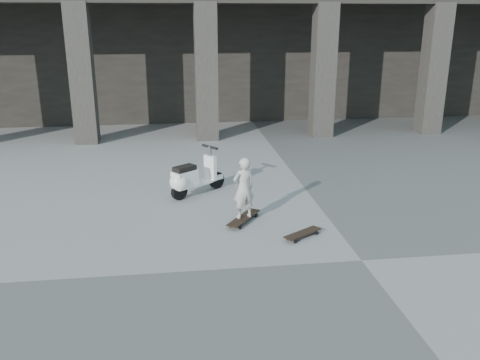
{
  "coord_description": "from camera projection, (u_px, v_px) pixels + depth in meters",
  "views": [
    {
      "loc": [
        -2.79,
        -6.77,
        3.59
      ],
      "look_at": [
        -1.6,
        2.27,
        0.65
      ],
      "focal_mm": 38.0,
      "sensor_mm": 36.0,
      "label": 1
    }
  ],
  "objects": [
    {
      "name": "longboard",
      "position": [
        244.0,
        218.0,
        9.28
      ],
      "size": [
        0.73,
        0.9,
        0.09
      ],
      "rotation": [
        0.0,
        0.0,
        0.96
      ],
      "color": "black",
      "rests_on": "ground"
    },
    {
      "name": "ground",
      "position": [
        362.0,
        260.0,
        7.84
      ],
      "size": [
        90.0,
        90.0,
        0.0
      ],
      "primitive_type": "plane",
      "color": "#51514F",
      "rests_on": "ground"
    },
    {
      "name": "scooter",
      "position": [
        189.0,
        179.0,
        10.5
      ],
      "size": [
        1.19,
        0.98,
        0.99
      ],
      "rotation": [
        0.0,
        0.0,
        0.66
      ],
      "color": "black",
      "rests_on": "ground"
    },
    {
      "name": "colonnade",
      "position": [
        242.0,
        31.0,
        19.89
      ],
      "size": [
        28.0,
        8.82,
        6.0
      ],
      "color": "black",
      "rests_on": "ground"
    },
    {
      "name": "child",
      "position": [
        244.0,
        188.0,
        9.1
      ],
      "size": [
        0.48,
        0.39,
        1.13
      ],
      "primitive_type": "imported",
      "rotation": [
        0.0,
        0.0,
        3.48
      ],
      "color": "#BBB3A9",
      "rests_on": "longboard"
    },
    {
      "name": "skateboard_spare",
      "position": [
        303.0,
        234.0,
        8.63
      ],
      "size": [
        0.74,
        0.57,
        0.09
      ],
      "rotation": [
        0.0,
        0.0,
        0.57
      ],
      "color": "black",
      "rests_on": "ground"
    }
  ]
}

